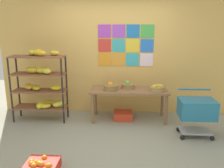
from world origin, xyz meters
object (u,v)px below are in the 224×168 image
at_px(fruit_basket_back_left, 111,86).
at_px(fruit_basket_centre, 128,85).
at_px(banana_shelf_unit, 41,81).
at_px(produce_crate_under_table, 123,115).
at_px(display_table, 129,93).
at_px(orange_crate_foreground, 42,166).
at_px(fruit_basket_right, 157,88).
at_px(shopping_cart, 197,110).

distance_m(fruit_basket_back_left, fruit_basket_centre, 0.39).
height_order(banana_shelf_unit, produce_crate_under_table, banana_shelf_unit).
distance_m(display_table, produce_crate_under_table, 0.52).
bearing_deg(orange_crate_foreground, produce_crate_under_table, 60.41).
bearing_deg(produce_crate_under_table, fruit_basket_right, -10.84).
distance_m(fruit_basket_centre, produce_crate_under_table, 0.66).
xyz_separation_m(fruit_basket_back_left, produce_crate_under_table, (0.26, 0.09, -0.66)).
relative_size(fruit_basket_back_left, orange_crate_foreground, 0.68).
relative_size(fruit_basket_right, fruit_basket_centre, 1.08).
bearing_deg(shopping_cart, display_table, 135.71).
distance_m(banana_shelf_unit, display_table, 1.82).
bearing_deg(fruit_basket_centre, shopping_cart, -33.02).
relative_size(banana_shelf_unit, fruit_basket_centre, 5.08).
xyz_separation_m(fruit_basket_right, orange_crate_foreground, (-1.77, -1.80, -0.65)).
height_order(fruit_basket_centre, produce_crate_under_table, fruit_basket_centre).
relative_size(fruit_basket_back_left, produce_crate_under_table, 0.76).
distance_m(fruit_basket_centre, orange_crate_foreground, 2.41).
bearing_deg(banana_shelf_unit, shopping_cart, -11.42).
relative_size(display_table, fruit_basket_back_left, 5.32).
bearing_deg(fruit_basket_right, shopping_cart, -42.75).
bearing_deg(fruit_basket_back_left, display_table, 12.14).
distance_m(display_table, shopping_cart, 1.38).
bearing_deg(fruit_basket_centre, banana_shelf_unit, -174.19).
distance_m(banana_shelf_unit, fruit_basket_back_left, 1.43).
xyz_separation_m(fruit_basket_right, shopping_cart, (0.63, -0.58, -0.25)).
xyz_separation_m(fruit_basket_right, produce_crate_under_table, (-0.67, 0.13, -0.65)).
relative_size(banana_shelf_unit, shopping_cart, 1.81).
relative_size(banana_shelf_unit, display_table, 0.93).
bearing_deg(orange_crate_foreground, fruit_basket_right, 45.52).
height_order(fruit_basket_right, fruit_basket_centre, fruit_basket_centre).
xyz_separation_m(display_table, shopping_cart, (1.18, -0.70, -0.10)).
height_order(display_table, fruit_basket_right, fruit_basket_right).
relative_size(fruit_basket_centre, produce_crate_under_table, 0.74).
xyz_separation_m(fruit_basket_centre, produce_crate_under_table, (-0.09, -0.08, -0.65)).
height_order(fruit_basket_back_left, fruit_basket_centre, fruit_basket_back_left).
bearing_deg(fruit_basket_right, display_table, 168.25).
height_order(fruit_basket_right, produce_crate_under_table, fruit_basket_right).
distance_m(produce_crate_under_table, orange_crate_foreground, 2.22).
height_order(display_table, orange_crate_foreground, display_table).
xyz_separation_m(orange_crate_foreground, shopping_cart, (2.39, 1.22, 0.40)).
distance_m(fruit_basket_right, fruit_basket_centre, 0.61).
height_order(display_table, shopping_cart, shopping_cart).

